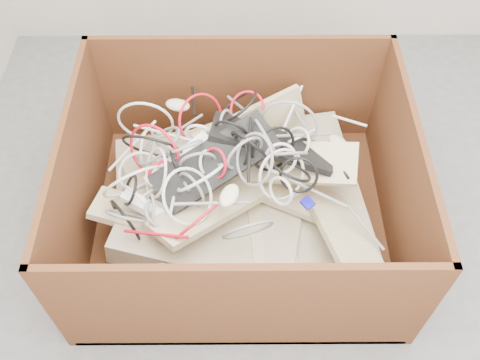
{
  "coord_description": "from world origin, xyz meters",
  "views": [
    {
      "loc": [
        -0.2,
        -1.1,
        2.02
      ],
      "look_at": [
        -0.2,
        0.2,
        0.3
      ],
      "focal_mm": 40.34,
      "sensor_mm": 36.0,
      "label": 1
    }
  ],
  "objects_px": {
    "cardboard_box": "(236,206)",
    "power_strip_right": "(152,211)",
    "power_strip_left": "(179,161)",
    "vga_plug": "(308,203)"
  },
  "relations": [
    {
      "from": "cardboard_box",
      "to": "vga_plug",
      "type": "relative_size",
      "value": 28.98
    },
    {
      "from": "power_strip_left",
      "to": "vga_plug",
      "type": "bearing_deg",
      "value": -57.33
    },
    {
      "from": "cardboard_box",
      "to": "power_strip_left",
      "type": "bearing_deg",
      "value": 165.8
    },
    {
      "from": "power_strip_left",
      "to": "cardboard_box",
      "type": "bearing_deg",
      "value": -51.56
    },
    {
      "from": "cardboard_box",
      "to": "power_strip_right",
      "type": "relative_size",
      "value": 5.0
    },
    {
      "from": "power_strip_left",
      "to": "power_strip_right",
      "type": "relative_size",
      "value": 1.15
    },
    {
      "from": "cardboard_box",
      "to": "power_strip_right",
      "type": "bearing_deg",
      "value": -155.44
    },
    {
      "from": "cardboard_box",
      "to": "vga_plug",
      "type": "distance_m",
      "value": 0.36
    },
    {
      "from": "cardboard_box",
      "to": "power_strip_right",
      "type": "xyz_separation_m",
      "value": [
        -0.31,
        -0.14,
        0.18
      ]
    },
    {
      "from": "cardboard_box",
      "to": "power_strip_right",
      "type": "height_order",
      "value": "cardboard_box"
    }
  ]
}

